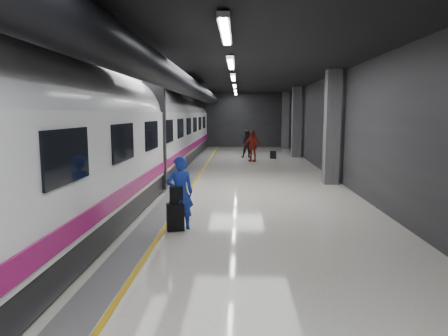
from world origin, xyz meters
TOP-DOWN VIEW (x-y plane):
  - ground at (0.00, 0.00)m, footprint 40.00×40.00m
  - platform_hall at (-0.29, 0.96)m, footprint 10.02×40.02m
  - train at (-3.25, -0.00)m, footprint 3.05×38.00m
  - traveler_main at (-0.55, -4.60)m, footprint 0.75×0.59m
  - suitcase_main at (-0.65, -4.73)m, footprint 0.46×0.36m
  - shoulder_bag at (-0.62, -4.72)m, footprint 0.34×0.24m
  - traveler_far_a at (1.43, 11.37)m, footprint 0.90×0.72m
  - traveler_far_b at (1.66, 9.49)m, footprint 1.15×0.88m
  - suitcase_far at (3.01, 10.96)m, footprint 0.39×0.33m

SIDE VIEW (x-z plane):
  - ground at x=0.00m, z-range 0.00..0.00m
  - suitcase_far at x=3.01m, z-range 0.00..0.49m
  - suitcase_main at x=-0.65m, z-range 0.00..0.66m
  - shoulder_bag at x=-0.62m, z-range 0.66..1.08m
  - traveler_far_a at x=1.43m, z-range 0.00..1.78m
  - traveler_main at x=-0.55m, z-range 0.00..1.80m
  - traveler_far_b at x=1.66m, z-range 0.00..1.82m
  - train at x=-3.25m, z-range 0.04..4.09m
  - platform_hall at x=-0.29m, z-range 1.28..5.79m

